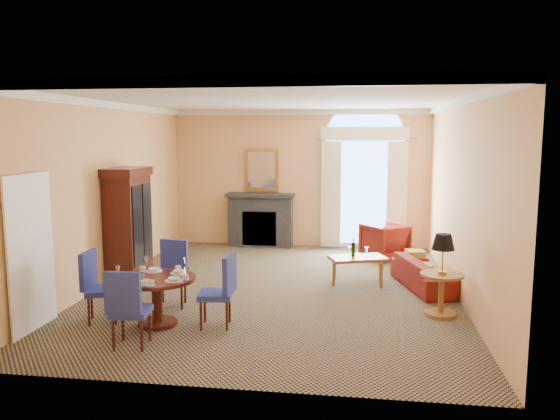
# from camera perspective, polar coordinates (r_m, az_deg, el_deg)

# --- Properties ---
(ground) EXTENTS (7.50, 7.50, 0.00)m
(ground) POSITION_cam_1_polar(r_m,az_deg,el_deg) (9.47, -0.43, -8.23)
(ground) COLOR #141540
(ground) RESTS_ON ground
(room_envelope) EXTENTS (6.04, 7.52, 3.45)m
(room_envelope) POSITION_cam_1_polar(r_m,az_deg,el_deg) (9.76, -0.01, 7.19)
(room_envelope) COLOR #F1B673
(room_envelope) RESTS_ON ground
(armoire) EXTENTS (0.59, 1.04, 2.05)m
(armoire) POSITION_cam_1_polar(r_m,az_deg,el_deg) (10.20, -15.56, -1.67)
(armoire) COLOR black
(armoire) RESTS_ON ground
(dining_table) EXTENTS (1.08, 1.08, 0.88)m
(dining_table) POSITION_cam_1_polar(r_m,az_deg,el_deg) (7.80, -12.75, -8.01)
(dining_table) COLOR black
(dining_table) RESTS_ON ground
(dining_chair_north) EXTENTS (0.51, 0.52, 1.00)m
(dining_chair_north) POSITION_cam_1_polar(r_m,az_deg,el_deg) (8.66, -11.12, -6.00)
(dining_chair_north) COLOR navy
(dining_chair_north) RESTS_ON ground
(dining_chair_south) EXTENTS (0.49, 0.49, 1.00)m
(dining_chair_south) POSITION_cam_1_polar(r_m,az_deg,el_deg) (7.02, -15.68, -9.46)
(dining_chair_south) COLOR navy
(dining_chair_south) RESTS_ON ground
(dining_chair_east) EXTENTS (0.50, 0.50, 1.00)m
(dining_chair_east) POSITION_cam_1_polar(r_m,az_deg,el_deg) (7.57, -6.06, -7.92)
(dining_chair_east) COLOR navy
(dining_chair_east) RESTS_ON ground
(dining_chair_west) EXTENTS (0.58, 0.58, 1.00)m
(dining_chair_west) POSITION_cam_1_polar(r_m,az_deg,el_deg) (8.18, -18.70, -7.11)
(dining_chair_west) COLOR navy
(dining_chair_west) RESTS_ON ground
(sofa) EXTENTS (1.11, 1.85, 0.51)m
(sofa) POSITION_cam_1_polar(r_m,az_deg,el_deg) (9.79, 14.98, -6.43)
(sofa) COLOR maroon
(sofa) RESTS_ON ground
(armchair) EXTENTS (1.14, 1.15, 0.75)m
(armchair) POSITION_cam_1_polar(r_m,az_deg,el_deg) (11.87, 10.89, -3.19)
(armchair) COLOR maroon
(armchair) RESTS_ON ground
(coffee_table) EXTENTS (1.10, 0.84, 0.82)m
(coffee_table) POSITION_cam_1_polar(r_m,az_deg,el_deg) (9.76, 8.09, -5.08)
(coffee_table) COLOR #9B602E
(coffee_table) RESTS_ON ground
(side_table) EXTENTS (0.62, 0.62, 1.18)m
(side_table) POSITION_cam_1_polar(r_m,az_deg,el_deg) (8.31, 16.60, -5.63)
(side_table) COLOR #9B602E
(side_table) RESTS_ON ground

